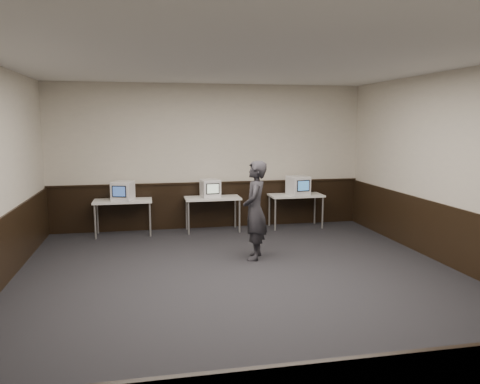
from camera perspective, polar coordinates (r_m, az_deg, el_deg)
name	(u,v)px	position (r m, az deg, el deg)	size (l,w,h in m)	color
floor	(248,287)	(6.93, 0.98, -11.45)	(8.00, 8.00, 0.00)	black
ceiling	(249,60)	(6.56, 1.05, 15.82)	(8.00, 8.00, 0.00)	white
back_wall	(210,157)	(10.48, -3.72, 4.30)	(7.00, 7.00, 0.00)	beige
front_wall	(399,257)	(2.85, 18.78, -7.49)	(7.00, 7.00, 0.00)	beige
right_wall	(469,172)	(8.07, 26.10, 2.20)	(8.00, 8.00, 0.00)	beige
wainscot_back	(210,205)	(10.60, -3.65, -1.65)	(6.98, 0.04, 1.00)	black
wainscot_right	(463,241)	(8.23, 25.49, -5.43)	(0.04, 7.98, 1.00)	black
wainscot_rail	(210,183)	(10.50, -3.66, 1.13)	(6.98, 0.06, 0.04)	black
desk_left	(123,203)	(10.11, -14.09, -1.35)	(1.20, 0.60, 0.75)	silver
desk_center	(213,200)	(10.20, -3.37, -1.03)	(1.20, 0.60, 0.75)	silver
desk_right	(296,198)	(10.63, 6.83, -0.68)	(1.20, 0.60, 0.75)	silver
emac_left	(123,191)	(10.02, -14.10, 0.12)	(0.51, 0.52, 0.40)	white
emac_center	(210,188)	(10.17, -3.64, 0.45)	(0.44, 0.46, 0.39)	white
emac_right	(298,185)	(10.56, 7.11, 0.80)	(0.50, 0.52, 0.42)	white
person	(255,210)	(8.08, 1.84, -2.25)	(0.62, 0.41, 1.71)	#26262B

